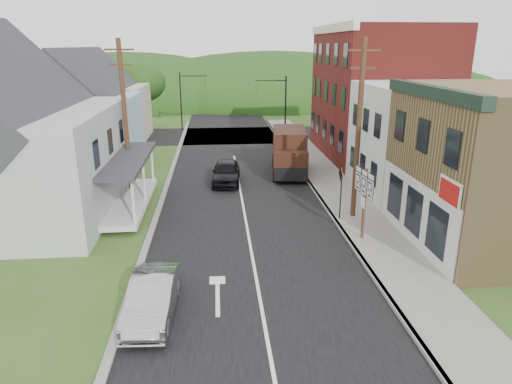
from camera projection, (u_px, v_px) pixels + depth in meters
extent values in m
plane|color=#2D4719|center=(251.00, 250.00, 20.09)|extent=(120.00, 120.00, 0.00)
cube|color=black|center=(239.00, 185.00, 29.57)|extent=(9.00, 90.00, 0.02)
cube|color=black|center=(230.00, 135.00, 45.69)|extent=(60.00, 9.00, 0.02)
cube|color=slate|center=(336.00, 190.00, 28.15)|extent=(2.80, 55.00, 0.15)
cube|color=slate|center=(315.00, 191.00, 28.03)|extent=(0.20, 55.00, 0.15)
cube|color=slate|center=(163.00, 195.00, 27.27)|extent=(0.30, 55.00, 0.12)
cube|color=brown|center=(508.00, 168.00, 19.96)|extent=(8.00, 8.00, 7.00)
cube|color=silver|center=(430.00, 140.00, 27.15)|extent=(8.00, 7.00, 6.50)
cube|color=maroon|center=(378.00, 94.00, 35.62)|extent=(8.00, 12.00, 10.00)
cube|color=#A8ABAD|center=(15.00, 162.00, 23.94)|extent=(10.00, 12.00, 5.50)
cube|color=#9CB7D5|center=(89.00, 130.00, 34.53)|extent=(7.00, 8.00, 5.00)
cube|color=#BBB691|center=(108.00, 113.00, 43.02)|extent=(7.00, 8.00, 5.00)
cylinder|color=#472D19|center=(358.00, 133.00, 22.50)|extent=(0.26, 0.26, 9.00)
cube|color=#472D19|center=(364.00, 50.00, 21.30)|extent=(1.60, 0.10, 0.10)
cube|color=#472D19|center=(363.00, 68.00, 21.54)|extent=(1.20, 0.10, 0.10)
cylinder|color=#472D19|center=(125.00, 122.00, 25.76)|extent=(0.26, 0.26, 9.00)
cube|color=#472D19|center=(119.00, 49.00, 24.56)|extent=(1.60, 0.10, 0.10)
cube|color=#472D19|center=(120.00, 65.00, 24.80)|extent=(1.20, 0.10, 0.10)
cylinder|color=black|center=(285.00, 109.00, 41.87)|extent=(0.14, 0.14, 6.00)
cylinder|color=black|center=(271.00, 80.00, 40.95)|extent=(2.80, 0.10, 0.10)
imported|color=olive|center=(257.00, 89.00, 41.07)|extent=(0.16, 0.20, 1.00)
cylinder|color=black|center=(181.00, 102.00, 47.67)|extent=(0.14, 0.14, 6.00)
cylinder|color=black|center=(193.00, 76.00, 46.99)|extent=(2.80, 0.10, 0.10)
imported|color=olive|center=(205.00, 83.00, 47.30)|extent=(0.16, 0.20, 1.00)
cylinder|color=#382616|center=(145.00, 110.00, 49.08)|extent=(0.36, 0.36, 3.92)
ellipsoid|color=black|center=(143.00, 82.00, 48.18)|extent=(4.80, 4.80, 4.08)
ellipsoid|color=black|center=(224.00, 102.00, 72.24)|extent=(90.00, 30.00, 16.00)
imported|color=#9F9FA4|center=(153.00, 298.00, 15.05)|extent=(1.63, 4.15, 1.34)
imported|color=black|center=(226.00, 172.00, 29.68)|extent=(2.02, 4.46, 1.49)
cube|color=black|center=(289.00, 149.00, 32.03)|extent=(2.68, 4.46, 2.79)
cube|color=black|center=(291.00, 164.00, 29.80)|extent=(2.37, 1.78, 1.83)
cube|color=black|center=(291.00, 152.00, 29.74)|extent=(2.14, 1.37, 0.05)
cube|color=black|center=(291.00, 175.00, 29.16)|extent=(2.12, 0.38, 0.87)
cylinder|color=black|center=(275.00, 175.00, 30.15)|extent=(0.37, 0.89, 0.87)
cylinder|color=black|center=(305.00, 175.00, 30.10)|extent=(0.37, 0.89, 0.87)
cylinder|color=black|center=(274.00, 161.00, 33.81)|extent=(0.37, 0.89, 0.87)
cylinder|color=black|center=(301.00, 161.00, 33.76)|extent=(0.37, 0.89, 0.87)
cube|color=#472D19|center=(364.00, 204.00, 20.56)|extent=(0.11, 0.11, 3.29)
cube|color=black|center=(365.00, 182.00, 20.23)|extent=(0.23, 1.87, 0.08)
cube|color=silver|center=(371.00, 177.00, 19.48)|extent=(0.07, 0.52, 0.21)
cube|color=silver|center=(370.00, 186.00, 19.61)|extent=(0.08, 0.56, 0.52)
cube|color=silver|center=(370.00, 196.00, 19.74)|extent=(0.07, 0.52, 0.26)
cube|color=silver|center=(365.00, 173.00, 20.09)|extent=(0.07, 0.52, 0.21)
cube|color=silver|center=(364.00, 182.00, 20.22)|extent=(0.08, 0.56, 0.52)
cube|color=silver|center=(363.00, 191.00, 20.35)|extent=(0.07, 0.52, 0.26)
cube|color=silver|center=(359.00, 169.00, 20.71)|extent=(0.07, 0.52, 0.21)
cube|color=silver|center=(358.00, 178.00, 20.84)|extent=(0.08, 0.56, 0.52)
cube|color=silver|center=(357.00, 187.00, 20.97)|extent=(0.07, 0.52, 0.26)
cube|color=silver|center=(362.00, 202.00, 20.51)|extent=(0.06, 0.42, 0.52)
cylinder|color=black|center=(341.00, 194.00, 23.02)|extent=(0.06, 0.06, 2.58)
cube|color=black|center=(341.00, 174.00, 22.68)|extent=(0.01, 0.76, 0.76)
cube|color=yellow|center=(341.00, 174.00, 22.69)|extent=(0.02, 0.68, 0.68)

